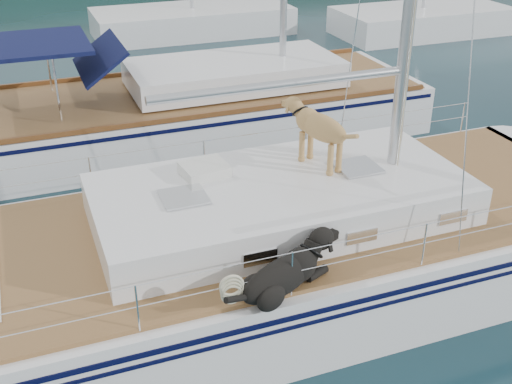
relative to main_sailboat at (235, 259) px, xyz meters
name	(u,v)px	position (x,y,z in m)	size (l,w,h in m)	color
ground	(229,299)	(-0.10, 0.01, -0.68)	(120.00, 120.00, 0.00)	black
main_sailboat	(235,259)	(0.00, 0.00, 0.00)	(12.00, 4.10, 14.01)	white
neighbor_sailboat	(190,112)	(1.08, 6.24, -0.05)	(11.00, 3.50, 13.30)	white
bg_boat_center	(193,22)	(3.90, 16.01, -0.23)	(7.20, 3.00, 11.65)	white
bg_boat_east	(422,21)	(11.90, 13.01, -0.22)	(6.40, 3.00, 11.65)	white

